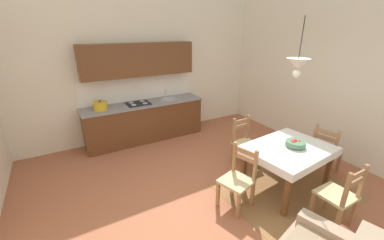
# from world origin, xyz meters

# --- Properties ---
(ground_plane) EXTENTS (6.37, 6.21, 0.10)m
(ground_plane) POSITION_xyz_m (0.00, 0.00, -0.05)
(ground_plane) COLOR #A86042
(wall_back) EXTENTS (6.37, 0.12, 4.05)m
(wall_back) POSITION_xyz_m (0.00, 2.87, 2.03)
(wall_back) COLOR silver
(wall_back) RESTS_ON ground_plane
(wall_right) EXTENTS (0.12, 6.21, 4.05)m
(wall_right) POSITION_xyz_m (2.95, 0.00, 2.03)
(wall_right) COLOR silver
(wall_right) RESTS_ON ground_plane
(area_rug) EXTENTS (2.10, 1.60, 0.01)m
(area_rug) POSITION_xyz_m (1.15, -0.56, 0.00)
(area_rug) COLOR olive
(area_rug) RESTS_ON ground_plane
(kitchen_cabinetry) EXTENTS (2.73, 0.63, 2.20)m
(kitchen_cabinetry) POSITION_xyz_m (-0.20, 2.53, 0.86)
(kitchen_cabinetry) COLOR brown
(kitchen_cabinetry) RESTS_ON ground_plane
(dining_table) EXTENTS (1.38, 1.11, 0.75)m
(dining_table) POSITION_xyz_m (1.15, -0.46, 0.63)
(dining_table) COLOR brown
(dining_table) RESTS_ON ground_plane
(dining_chair_tv_side) EXTENTS (0.52, 0.52, 0.93)m
(dining_chair_tv_side) POSITION_xyz_m (0.19, -0.39, 0.44)
(dining_chair_tv_side) COLOR #D1BC89
(dining_chair_tv_side) RESTS_ON ground_plane
(dining_chair_camera_side) EXTENTS (0.42, 0.42, 0.93)m
(dining_chair_camera_side) POSITION_xyz_m (1.10, -1.34, 0.44)
(dining_chair_camera_side) COLOR #D1BC89
(dining_chair_camera_side) RESTS_ON ground_plane
(dining_chair_window_side) EXTENTS (0.49, 0.49, 0.93)m
(dining_chair_window_side) POSITION_xyz_m (2.11, -0.50, 0.44)
(dining_chair_window_side) COLOR #D1BC89
(dining_chair_window_side) RESTS_ON ground_plane
(dining_chair_kitchen_side) EXTENTS (0.44, 0.44, 0.93)m
(dining_chair_kitchen_side) POSITION_xyz_m (1.08, 0.47, 0.44)
(dining_chair_kitchen_side) COLOR #D1BC89
(dining_chair_kitchen_side) RESTS_ON ground_plane
(fruit_bowl) EXTENTS (0.30, 0.30, 0.12)m
(fruit_bowl) POSITION_xyz_m (1.22, -0.49, 0.81)
(fruit_bowl) COLOR #4C7F5B
(fruit_bowl) RESTS_ON dining_table
(pendant_lamp) EXTENTS (0.32, 0.32, 0.80)m
(pendant_lamp) POSITION_xyz_m (1.07, -0.43, 2.03)
(pendant_lamp) COLOR black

